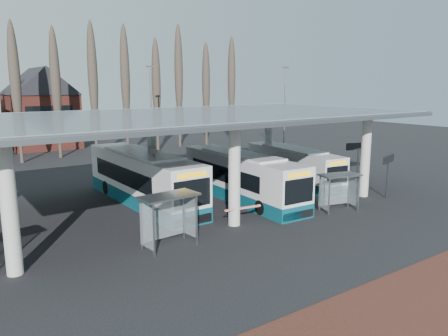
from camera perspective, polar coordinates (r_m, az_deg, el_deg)
ground at (r=24.41m, az=4.84°, el=-8.93°), size 140.00×140.00×0.00m
station_canopy at (r=29.66m, az=-4.93°, el=5.87°), size 32.00×16.00×6.34m
poplar_row at (r=52.71m, az=-18.97°, el=10.89°), size 45.10×1.10×14.50m
lamp_post_b at (r=48.38m, az=-9.48°, el=7.29°), size 0.80×0.16×10.17m
lamp_post_c at (r=51.29m, az=7.93°, el=7.53°), size 0.80×0.16×10.17m
bus_1 at (r=31.20m, az=-10.53°, el=-1.38°), size 2.97×13.20×3.66m
bus_2 at (r=31.67m, az=2.23°, el=-1.24°), size 3.13×12.36×3.41m
bus_3 at (r=37.35m, az=8.92°, el=0.21°), size 3.66×11.06×3.02m
shelter_1 at (r=22.50m, az=-7.39°, el=-5.31°), size 3.12×1.76×2.78m
shelter_2 at (r=29.70m, az=14.70°, el=-2.02°), size 2.91×1.93×2.48m
info_sign_0 at (r=33.94m, az=20.67°, el=0.68°), size 2.07×0.73×3.16m
info_sign_1 at (r=37.83m, az=17.16°, el=2.33°), size 2.31×0.74×3.51m
barrier at (r=26.10m, az=2.31°, el=-5.41°), size 2.43×0.79×1.21m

